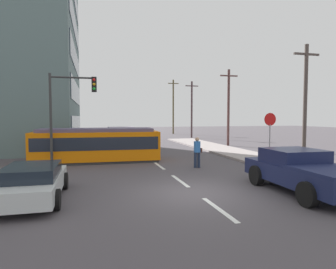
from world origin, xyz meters
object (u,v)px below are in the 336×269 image
utility_pole_near (305,100)px  utility_pole_distant (173,106)px  stop_sign (270,127)px  traffic_light_mast (69,102)px  pickup_truck_parked (302,171)px  parked_sedan_mid (68,146)px  parked_sedan_near (33,182)px  pedestrian_crossing (197,150)px  utility_pole_mid (228,106)px  city_bus (123,135)px  utility_pole_far (192,108)px  streetcar_tram (97,144)px  parked_sedan_far (79,140)px

utility_pole_near → utility_pole_distant: utility_pole_distant is taller
stop_sign → traffic_light_mast: traffic_light_mast is taller
pickup_truck_parked → parked_sedan_mid: bearing=124.2°
parked_sedan_mid → utility_pole_distant: (14.63, 23.51, 4.00)m
parked_sedan_near → utility_pole_near: size_ratio=0.60×
pedestrian_crossing → utility_pole_mid: size_ratio=0.23×
utility_pole_mid → utility_pole_distant: bearing=89.5°
city_bus → pickup_truck_parked: 19.42m
pickup_truck_parked → stop_sign: size_ratio=1.76×
parked_sedan_mid → utility_pole_far: 20.84m
city_bus → stop_sign: (7.42, -12.64, 1.17)m
city_bus → utility_pole_mid: size_ratio=0.73×
traffic_light_mast → parked_sedan_near: bearing=-96.1°
pickup_truck_parked → utility_pole_mid: size_ratio=0.69×
stop_sign → streetcar_tram: bearing=161.9°
pedestrian_crossing → parked_sedan_near: 8.74m
city_bus → utility_pole_near: bearing=-50.8°
utility_pole_mid → utility_pole_far: size_ratio=0.97×
parked_sedan_far → utility_pole_far: (14.17, 8.71, 3.32)m
streetcar_tram → utility_pole_distant: size_ratio=0.86×
parked_sedan_far → utility_pole_distant: (14.15, 17.79, 4.00)m
utility_pole_near → utility_pole_distant: (-0.01, 30.47, 0.81)m
pedestrian_crossing → traffic_light_mast: size_ratio=0.32×
traffic_light_mast → utility_pole_mid: (13.96, 8.65, 0.25)m
streetcar_tram → parked_sedan_near: streetcar_tram is taller
streetcar_tram → pedestrian_crossing: (5.29, -3.57, -0.13)m
streetcar_tram → parked_sedan_far: (-1.50, 9.68, -0.45)m
utility_pole_mid → pedestrian_crossing: bearing=-123.8°
city_bus → utility_pole_distant: 21.03m
traffic_light_mast → utility_pole_distant: (14.13, 28.94, 1.03)m
parked_sedan_near → parked_sedan_mid: bearing=89.0°
traffic_light_mast → utility_pole_near: utility_pole_near is taller
parked_sedan_near → utility_pole_distant: size_ratio=0.49×
pickup_truck_parked → parked_sedan_near: size_ratio=1.15×
city_bus → pedestrian_crossing: city_bus is taller
pickup_truck_parked → utility_pole_near: bearing=49.8°
pedestrian_crossing → stop_sign: stop_sign is taller
parked_sedan_mid → utility_pole_near: bearing=-25.4°
parked_sedan_near → parked_sedan_far: size_ratio=1.05×
streetcar_tram → parked_sedan_mid: 4.45m
pickup_truck_parked → traffic_light_mast: size_ratio=0.98×
streetcar_tram → utility_pole_far: size_ratio=1.02×
utility_pole_distant → parked_sedan_near: bearing=-112.6°
city_bus → utility_pole_far: 13.86m
utility_pole_distant → streetcar_tram: bearing=-114.7°
city_bus → parked_sedan_far: 4.11m
utility_pole_near → utility_pole_mid: bearing=91.0°
pedestrian_crossing → utility_pole_near: size_ratio=0.23×
parked_sedan_near → parked_sedan_mid: 12.05m
pedestrian_crossing → traffic_light_mast: 7.56m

